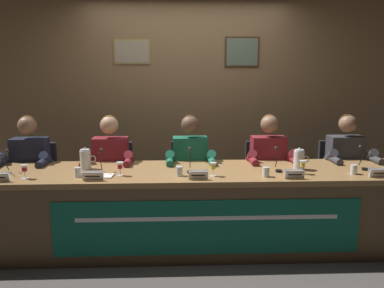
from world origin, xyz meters
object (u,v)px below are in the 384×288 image
object	(u,v)px
document_stack_left	(101,176)
water_cup_left	(78,173)
chair_center	(190,184)
microphone_right	(278,163)
water_pitcher_left_side	(85,159)
chair_left	(114,185)
water_cup_center	(179,172)
water_cup_far_right	(354,170)
chair_far_left	(36,186)
water_cup_right	(266,173)
water_pitcher_right_side	(299,160)
microphone_left	(100,166)
nameplate_right	(294,174)
microphone_far_left	(4,166)
panelist_center	(190,164)
panelist_left	(110,165)
nameplate_far_right	(380,173)
panelist_right	(270,164)
panelist_far_right	(348,163)
juice_glass_center	(213,167)
chair_right	(265,184)
chair_far_right	(338,183)
microphone_far_right	(363,161)
juice_glass_far_left	(24,169)
panelist_far_left	(28,166)
microphone_center	(190,164)
juice_glass_right	(303,165)
nameplate_center	(198,175)
nameplate_left	(93,176)

from	to	relation	value
document_stack_left	water_cup_left	bearing A→B (deg)	-177.87
chair_center	microphone_right	world-z (taller)	microphone_right
water_pitcher_left_side	document_stack_left	bearing A→B (deg)	-55.16
chair_left	water_cup_center	world-z (taller)	chair_left
water_cup_far_right	document_stack_left	size ratio (longest dim) A/B	0.38
chair_far_left	water_cup_right	world-z (taller)	chair_far_left
chair_left	water_pitcher_right_side	size ratio (longest dim) A/B	4.25
water_cup_left	microphone_left	size ratio (longest dim) A/B	0.39
chair_left	nameplate_right	xyz separation A→B (m)	(1.71, -0.94, 0.36)
chair_far_left	microphone_far_left	world-z (taller)	microphone_far_left
panelist_center	water_pitcher_right_side	world-z (taller)	panelist_center
chair_far_left	nameplate_right	world-z (taller)	chair_far_left
water_cup_center	water_cup_far_right	world-z (taller)	same
panelist_left	nameplate_right	world-z (taller)	panelist_left
microphone_right	nameplate_far_right	size ratio (longest dim) A/B	1.10
chair_far_left	water_cup_center	xyz separation A→B (m)	(1.55, -0.81, 0.36)
chair_left	panelist_right	world-z (taller)	panelist_right
chair_center	panelist_far_right	xyz separation A→B (m)	(1.67, -0.20, 0.28)
juice_glass_center	panelist_far_right	xyz separation A→B (m)	(1.50, 0.63, -0.13)
chair_right	panelist_far_right	size ratio (longest dim) A/B	0.73
microphone_left	chair_far_right	xyz separation A→B (m)	(2.51, 0.70, -0.39)
juice_glass_center	panelist_left	bearing A→B (deg)	147.93
nameplate_right	panelist_far_right	distance (m)	1.10
microphone_right	microphone_far_right	size ratio (longest dim) A/B	1.00
chair_center	microphone_far_left	bearing A→B (deg)	-157.96
juice_glass_far_left	juice_glass_center	world-z (taller)	same
chair_left	water_cup_far_right	size ratio (longest dim) A/B	10.49
panelist_right	water_cup_right	xyz separation A→B (m)	(-0.20, -0.67, 0.08)
panelist_far_left	microphone_far_right	xyz separation A→B (m)	(3.30, -0.44, 0.12)
nameplate_right	microphone_right	distance (m)	0.28
microphone_center	panelist_far_right	distance (m)	1.76
panelist_center	microphone_right	bearing A→B (deg)	-30.75
microphone_far_right	water_pitcher_right_side	bearing A→B (deg)	178.97
microphone_far_left	microphone_right	xyz separation A→B (m)	(2.49, 0.01, 0.00)
chair_far_left	water_cup_right	bearing A→B (deg)	-20.65
chair_far_right	water_pitcher_left_side	distance (m)	2.76
panelist_right	microphone_far_right	bearing A→B (deg)	-29.03
juice_glass_right	chair_far_left	bearing A→B (deg)	163.44
microphone_left	microphone_right	bearing A→B (deg)	0.92
chair_center	nameplate_center	xyz separation A→B (m)	(0.04, -0.93, 0.36)
juice_glass_right	document_stack_left	xyz separation A→B (m)	(-1.80, -0.01, -0.08)
panelist_left	water_pitcher_left_side	world-z (taller)	panelist_left
chair_left	water_cup_center	bearing A→B (deg)	-48.76
nameplate_left	microphone_left	world-z (taller)	microphone_left
panelist_far_left	juice_glass_far_left	xyz separation A→B (m)	(0.22, -0.65, 0.13)
juice_glass_far_left	panelist_far_right	xyz separation A→B (m)	(3.13, 0.65, -0.13)
water_cup_right	nameplate_right	bearing A→B (deg)	-17.14
chair_far_left	panelist_right	distance (m)	2.53
juice_glass_far_left	panelist_left	distance (m)	0.91
microphone_left	nameplate_right	size ratio (longest dim) A/B	1.27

